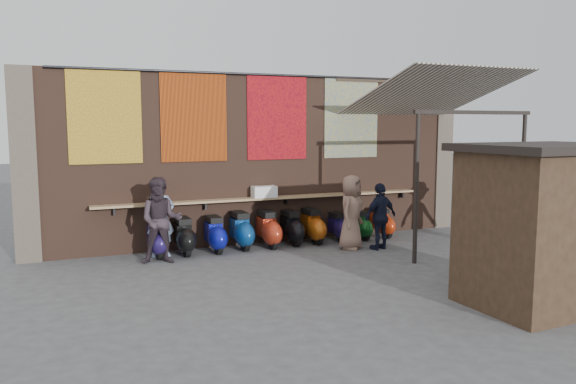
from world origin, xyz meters
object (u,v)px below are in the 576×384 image
at_px(scooter_stool_8, 360,225).
at_px(market_stall, 544,229).
at_px(scooter_stool_2, 215,234).
at_px(shopper_navy, 380,216).
at_px(scooter_stool_7, 338,227).
at_px(scooter_stool_6, 312,226).
at_px(shelf_box, 264,192).
at_px(scooter_stool_3, 241,231).
at_px(shopper_tan, 351,212).
at_px(diner_right, 161,221).
at_px(scooter_stool_9, 381,223).
at_px(shopper_grey, 495,206).
at_px(diner_left, 161,219).
at_px(scooter_stool_1, 184,236).
at_px(scooter_stool_5, 292,228).
at_px(scooter_stool_4, 268,229).
at_px(scooter_stool_0, 157,239).

bearing_deg(scooter_stool_8, market_stall, -89.39).
bearing_deg(scooter_stool_2, shopper_navy, -18.40).
bearing_deg(scooter_stool_7, scooter_stool_6, 176.03).
height_order(shelf_box, shopper_navy, shopper_navy).
bearing_deg(scooter_stool_3, shopper_tan, -22.79).
relative_size(scooter_stool_8, diner_right, 0.42).
relative_size(scooter_stool_6, scooter_stool_9, 1.11).
bearing_deg(diner_right, market_stall, -31.19).
xyz_separation_m(scooter_stool_8, shopper_grey, (2.61, -1.77, 0.56)).
height_order(scooter_stool_9, market_stall, market_stall).
xyz_separation_m(scooter_stool_8, diner_right, (-4.97, -0.55, 0.54)).
bearing_deg(scooter_stool_8, scooter_stool_9, 1.09).
relative_size(shelf_box, diner_left, 0.34).
xyz_separation_m(diner_left, shopper_tan, (4.12, -0.93, 0.02)).
bearing_deg(market_stall, scooter_stool_7, 94.53).
xyz_separation_m(scooter_stool_1, diner_right, (-0.59, -0.60, 0.48)).
bearing_deg(scooter_stool_3, market_stall, -61.04).
distance_m(scooter_stool_9, shopper_grey, 2.73).
xyz_separation_m(shelf_box, scooter_stool_8, (2.40, -0.35, -0.91)).
distance_m(scooter_stool_3, shopper_navy, 3.19).
bearing_deg(scooter_stool_6, shopper_navy, -47.82).
xyz_separation_m(scooter_stool_5, scooter_stool_6, (0.53, -0.02, 0.01)).
height_order(scooter_stool_8, diner_left, diner_left).
relative_size(scooter_stool_4, shopper_tan, 0.52).
height_order(scooter_stool_3, scooter_stool_5, scooter_stool_3).
distance_m(scooter_stool_5, scooter_stool_7, 1.21).
height_order(scooter_stool_7, shopper_grey, shopper_grey).
bearing_deg(scooter_stool_0, scooter_stool_8, -0.46).
bearing_deg(shopper_tan, shopper_grey, -54.70).
xyz_separation_m(scooter_stool_0, shopper_navy, (4.82, -1.21, 0.36)).
height_order(scooter_stool_0, scooter_stool_2, scooter_stool_0).
relative_size(shelf_box, scooter_stool_7, 0.79).
bearing_deg(shopper_navy, scooter_stool_9, -135.92).
height_order(scooter_stool_4, scooter_stool_9, scooter_stool_4).
height_order(scooter_stool_2, scooter_stool_3, scooter_stool_3).
bearing_deg(scooter_stool_8, diner_right, -173.66).
bearing_deg(shopper_grey, scooter_stool_1, -3.53).
distance_m(scooter_stool_8, scooter_stool_9, 0.62).
relative_size(scooter_stool_5, shopper_navy, 0.55).
relative_size(scooter_stool_4, scooter_stool_7, 1.23).
bearing_deg(scooter_stool_9, market_stall, -95.81).
xyz_separation_m(scooter_stool_5, diner_right, (-3.17, -0.64, 0.49)).
distance_m(scooter_stool_8, diner_left, 4.89).
xyz_separation_m(shelf_box, diner_left, (-2.47, -0.30, -0.43)).
bearing_deg(shelf_box, scooter_stool_9, -6.33).
distance_m(scooter_stool_4, diner_right, 2.65).
bearing_deg(market_stall, scooter_stool_9, 81.96).
height_order(scooter_stool_9, diner_left, diner_left).
relative_size(scooter_stool_3, diner_right, 0.50).
height_order(scooter_stool_2, scooter_stool_6, scooter_stool_6).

